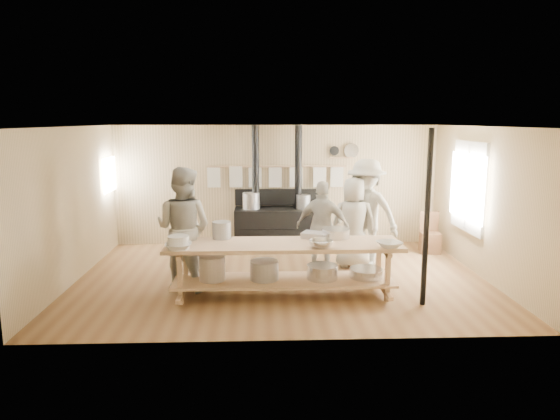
{
  "coord_description": "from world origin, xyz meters",
  "views": [
    {
      "loc": [
        -0.35,
        -8.32,
        2.71
      ],
      "look_at": [
        -0.01,
        0.2,
        1.16
      ],
      "focal_mm": 32.0,
      "sensor_mm": 36.0,
      "label": 1
    }
  ],
  "objects_px": {
    "stove": "(277,224)",
    "chair": "(430,241)",
    "cook_right": "(323,227)",
    "cook_center": "(354,222)",
    "roasting_pan": "(316,235)",
    "prep_table": "(283,264)",
    "cook_left": "(183,228)",
    "cook_far_left": "(185,233)",
    "cook_by_window": "(366,213)"
  },
  "relations": [
    {
      "from": "cook_right",
      "to": "roasting_pan",
      "type": "height_order",
      "value": "cook_right"
    },
    {
      "from": "cook_left",
      "to": "cook_center",
      "type": "relative_size",
      "value": 1.17
    },
    {
      "from": "cook_far_left",
      "to": "stove",
      "type": "bearing_deg",
      "value": -135.54
    },
    {
      "from": "cook_right",
      "to": "cook_by_window",
      "type": "height_order",
      "value": "cook_by_window"
    },
    {
      "from": "cook_left",
      "to": "cook_right",
      "type": "bearing_deg",
      "value": -140.25
    },
    {
      "from": "stove",
      "to": "cook_left",
      "type": "height_order",
      "value": "stove"
    },
    {
      "from": "cook_left",
      "to": "cook_center",
      "type": "distance_m",
      "value": 3.14
    },
    {
      "from": "prep_table",
      "to": "cook_left",
      "type": "xyz_separation_m",
      "value": [
        -1.58,
        0.46,
        0.47
      ]
    },
    {
      "from": "prep_table",
      "to": "roasting_pan",
      "type": "distance_m",
      "value": 0.71
    },
    {
      "from": "stove",
      "to": "cook_far_left",
      "type": "bearing_deg",
      "value": -130.08
    },
    {
      "from": "cook_far_left",
      "to": "cook_right",
      "type": "height_order",
      "value": "cook_right"
    },
    {
      "from": "cook_center",
      "to": "roasting_pan",
      "type": "height_order",
      "value": "cook_center"
    },
    {
      "from": "chair",
      "to": "stove",
      "type": "bearing_deg",
      "value": 177.4
    },
    {
      "from": "cook_far_left",
      "to": "cook_center",
      "type": "bearing_deg",
      "value": -176.71
    },
    {
      "from": "stove",
      "to": "cook_by_window",
      "type": "relative_size",
      "value": 1.3
    },
    {
      "from": "chair",
      "to": "cook_left",
      "type": "bearing_deg",
      "value": -150.01
    },
    {
      "from": "cook_far_left",
      "to": "prep_table",
      "type": "bearing_deg",
      "value": 142.13
    },
    {
      "from": "cook_center",
      "to": "chair",
      "type": "height_order",
      "value": "cook_center"
    },
    {
      "from": "cook_left",
      "to": "chair",
      "type": "xyz_separation_m",
      "value": [
        4.74,
        2.03,
        -0.74
      ]
    },
    {
      "from": "cook_far_left",
      "to": "roasting_pan",
      "type": "bearing_deg",
      "value": 155.36
    },
    {
      "from": "roasting_pan",
      "to": "cook_by_window",
      "type": "bearing_deg",
      "value": 51.12
    },
    {
      "from": "cook_left",
      "to": "cook_by_window",
      "type": "xyz_separation_m",
      "value": [
        3.2,
        1.17,
        0.01
      ]
    },
    {
      "from": "stove",
      "to": "chair",
      "type": "height_order",
      "value": "stove"
    },
    {
      "from": "prep_table",
      "to": "cook_left",
      "type": "bearing_deg",
      "value": 163.74
    },
    {
      "from": "chair",
      "to": "roasting_pan",
      "type": "height_order",
      "value": "roasting_pan"
    },
    {
      "from": "cook_center",
      "to": "stove",
      "type": "bearing_deg",
      "value": -42.95
    },
    {
      "from": "stove",
      "to": "chair",
      "type": "distance_m",
      "value": 3.21
    },
    {
      "from": "cook_far_left",
      "to": "cook_center",
      "type": "distance_m",
      "value": 3.06
    },
    {
      "from": "cook_far_left",
      "to": "cook_by_window",
      "type": "xyz_separation_m",
      "value": [
        3.27,
        0.58,
        0.23
      ]
    },
    {
      "from": "cook_far_left",
      "to": "cook_right",
      "type": "distance_m",
      "value": 2.43
    },
    {
      "from": "stove",
      "to": "cook_right",
      "type": "distance_m",
      "value": 1.93
    },
    {
      "from": "cook_by_window",
      "to": "chair",
      "type": "height_order",
      "value": "cook_by_window"
    },
    {
      "from": "cook_right",
      "to": "cook_by_window",
      "type": "xyz_separation_m",
      "value": [
        0.85,
        0.36,
        0.18
      ]
    },
    {
      "from": "cook_by_window",
      "to": "prep_table",
      "type": "bearing_deg",
      "value": -97.36
    },
    {
      "from": "prep_table",
      "to": "chair",
      "type": "bearing_deg",
      "value": 38.29
    },
    {
      "from": "stove",
      "to": "cook_right",
      "type": "relative_size",
      "value": 1.58
    },
    {
      "from": "cook_by_window",
      "to": "roasting_pan",
      "type": "distance_m",
      "value": 1.73
    },
    {
      "from": "prep_table",
      "to": "cook_by_window",
      "type": "distance_m",
      "value": 2.35
    },
    {
      "from": "cook_left",
      "to": "cook_right",
      "type": "relative_size",
      "value": 1.2
    },
    {
      "from": "prep_table",
      "to": "chair",
      "type": "height_order",
      "value": "prep_table"
    },
    {
      "from": "cook_left",
      "to": "chair",
      "type": "distance_m",
      "value": 5.21
    },
    {
      "from": "cook_far_left",
      "to": "cook_left",
      "type": "xyz_separation_m",
      "value": [
        0.07,
        -0.59,
        0.22
      ]
    },
    {
      "from": "stove",
      "to": "cook_far_left",
      "type": "relative_size",
      "value": 1.69
    },
    {
      "from": "cook_by_window",
      "to": "roasting_pan",
      "type": "relative_size",
      "value": 4.76
    },
    {
      "from": "cook_left",
      "to": "cook_far_left",
      "type": "bearing_deg",
      "value": -62.51
    },
    {
      "from": "cook_far_left",
      "to": "cook_right",
      "type": "relative_size",
      "value": 0.94
    },
    {
      "from": "chair",
      "to": "roasting_pan",
      "type": "relative_size",
      "value": 1.97
    },
    {
      "from": "cook_right",
      "to": "cook_left",
      "type": "bearing_deg",
      "value": 38.45
    },
    {
      "from": "cook_far_left",
      "to": "chair",
      "type": "bearing_deg",
      "value": -168.75
    },
    {
      "from": "roasting_pan",
      "to": "prep_table",
      "type": "bearing_deg",
      "value": -151.64
    }
  ]
}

